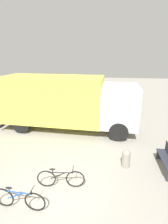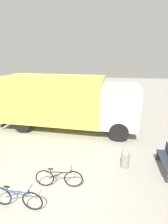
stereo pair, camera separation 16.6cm
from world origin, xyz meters
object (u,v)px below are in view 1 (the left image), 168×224
park_bench (168,159)px  bicycle_middle (61,178)px  bollard_near_bench (126,158)px  delivery_truck (67,101)px  bicycle_near (19,199)px

park_bench → bicycle_middle: park_bench is taller
park_bench → bollard_near_bench: size_ratio=2.03×
bicycle_middle → bollard_near_bench: size_ratio=2.15×
delivery_truck → bicycle_middle: 5.35m
delivery_truck → bicycle_middle: bearing=-77.5°
delivery_truck → bicycle_near: (-0.16, -6.13, -1.44)m
delivery_truck → park_bench: 6.23m
delivery_truck → bicycle_near: delivery_truck is taller
bicycle_near → bollard_near_bench: bollard_near_bench is taller
bicycle_near → bollard_near_bench: 4.28m
bollard_near_bench → bicycle_near: bearing=-143.2°
park_bench → bollard_near_bench: park_bench is taller
park_bench → bicycle_middle: size_ratio=0.94×
bollard_near_bench → bicycle_middle: bearing=-147.9°
delivery_truck → bicycle_near: 6.30m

